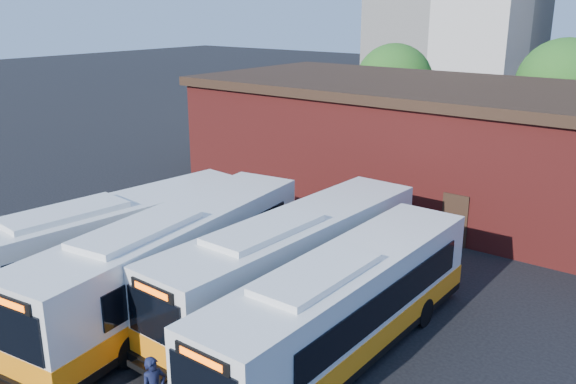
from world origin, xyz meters
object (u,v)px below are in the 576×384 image
Objects in this scene: bus_mideast at (293,265)px; bus_midwest at (172,266)px; bus_east at (344,310)px; bus_west at (107,248)px.

bus_midwest is at bearing -138.86° from bus_mideast.
bus_mideast is 3.57m from bus_east.
bus_west is 9.84m from bus_east.
bus_midwest reaches higher than bus_mideast.
bus_mideast is at bearing 152.66° from bus_east.
bus_west is at bearing -153.66° from bus_mideast.
bus_east is at bearing -25.85° from bus_mideast.
bus_mideast is at bearing 32.05° from bus_midwest.
bus_mideast is at bearing 31.00° from bus_west.
bus_mideast reaches higher than bus_east.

